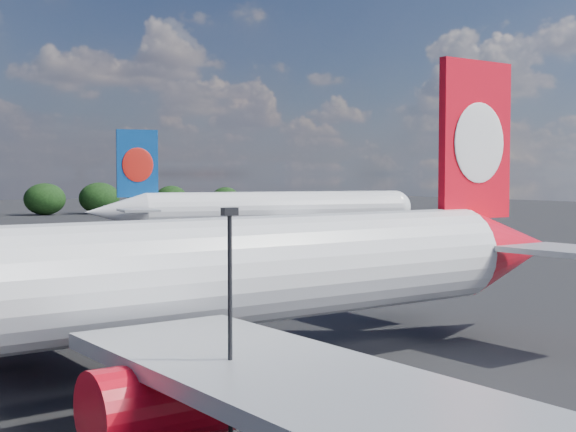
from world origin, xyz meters
TOP-DOWN VIEW (x-y plane):
  - qantas_airliner at (7.16, 6.91)m, footprint 54.34×51.62m
  - china_southern_airliner at (52.71, 73.43)m, footprint 51.21×48.94m
  - apron_lamp_post at (2.69, -4.48)m, footprint 0.55×0.30m
  - floodlight_mast_near at (73.69, 52.26)m, footprint 1.60×1.60m

SIDE VIEW (x-z plane):
  - china_southern_airliner at x=52.71m, z-range -3.28..13.51m
  - apron_lamp_post at x=2.69m, z-range 0.63..10.03m
  - qantas_airliner at x=7.16m, z-range -3.47..14.28m
  - floodlight_mast_near at x=73.69m, z-range 3.19..23.82m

